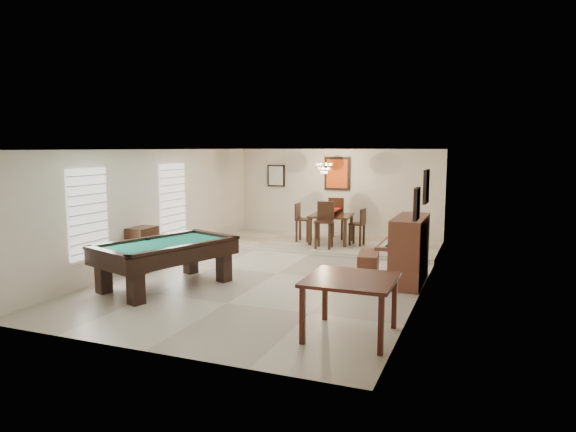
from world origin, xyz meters
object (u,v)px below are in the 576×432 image
Objects in this scene: flower_vase at (331,205)px; dining_chair_east at (357,227)px; dining_chair_north at (338,218)px; piano_bench at (368,266)px; dining_table at (331,227)px; pool_table at (166,265)px; upright_piano at (402,250)px; dining_chair_west at (304,222)px; apothecary_chest at (143,249)px; square_table at (350,307)px; dining_chair_south at (324,225)px; chandelier at (324,164)px.

dining_chair_east is at bearing -3.05° from flower_vase.
flower_vase is 0.84m from dining_chair_north.
dining_table is (-1.67, 2.92, 0.29)m from piano_bench.
dining_table reaches higher than pool_table.
dining_chair_west is (-3.08, 2.89, -0.02)m from upright_piano.
upright_piano is 1.65× the size of apothecary_chest.
upright_piano is at bearing -135.51° from dining_chair_west.
apothecary_chest reaches higher than square_table.
apothecary_chest is 1.00× the size of dining_chair_east.
dining_table is (-2.32, 2.92, -0.10)m from upright_piano.
dining_chair_south is at bearing 136.48° from upright_piano.
dining_chair_west is at bearing 130.02° from piano_bench.
dining_chair_east is at bearing 132.23° from dining_chair_north.
chandelier is at bearing 168.78° from dining_table.
dining_chair_west is at bearing -177.53° from dining_table.
chandelier reaches higher than dining_table.
pool_table is at bearing 165.71° from dining_chair_west.
pool_table is at bearing 162.60° from square_table.
upright_piano is 1.35× the size of dining_chair_south.
flower_vase reaches higher than dining_table.
dining_chair_east reaches higher than dining_table.
square_table is at bearing 19.34° from dining_chair_east.
apothecary_chest is at bearing 148.54° from dining_chair_west.
square_table is 1.27× the size of apothecary_chest.
dining_chair_west reaches higher than dining_chair_east.
dining_chair_east is (0.74, -0.76, -0.10)m from dining_chair_north.
flower_vase reaches higher than pool_table.
pool_table is 4.57m from upright_piano.
dining_table is at bearing 53.41° from apothecary_chest.
chandelier is (1.57, 4.95, 1.78)m from pool_table.
dining_table is at bearing 0.00° from flower_vase.
dining_chair_south is 1.22× the size of dining_chair_east.
piano_bench is at bearing -58.56° from dining_chair_south.
flower_vase is 0.22× the size of dining_chair_south.
dining_chair_south reaches higher than apothecary_chest.
piano_bench is at bearing 24.58° from dining_chair_east.
chandelier is (-0.27, 0.81, 1.50)m from dining_chair_south.
apothecary_chest is 4.46m from dining_chair_south.
pool_table is at bearing -119.49° from dining_chair_south.
dining_chair_north is at bearing 74.14° from chandelier.
piano_bench is 0.95× the size of dining_chair_west.
dining_chair_south is at bearing 126.96° from piano_bench.
dining_chair_east is at bearing 47.15° from apothecary_chest.
dining_chair_south is 1.72m from chandelier.
square_table is 4.77× the size of flower_vase.
dining_chair_west reaches higher than pool_table.
apothecary_chest is at bearing 157.65° from square_table.
upright_piano is (4.11, 1.98, 0.23)m from pool_table.
upright_piano reaches higher than dining_chair_south.
dining_chair_west is (-0.80, 0.73, -0.07)m from dining_chair_south.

